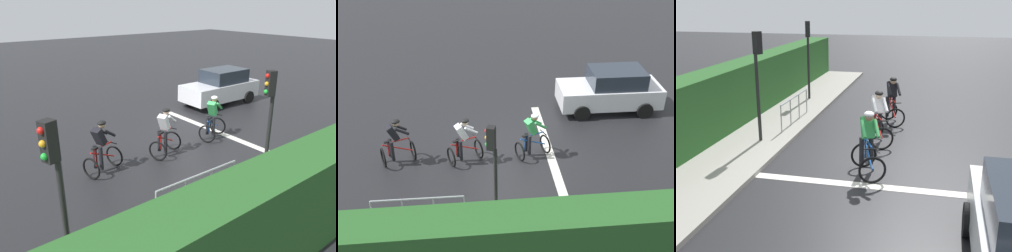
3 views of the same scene
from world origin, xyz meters
The scene contains 11 objects.
ground_plane centered at (0.00, 0.00, 0.00)m, with size 80.00×80.00×0.00m, color black.
sidewalk_kerb centered at (-4.12, 2.00, 0.06)m, with size 2.80×22.80×0.12m, color #9E998E.
stone_wall_low centered at (-5.02, 2.00, 0.21)m, with size 0.44×22.80×0.43m, color gray.
hedge_wall centered at (-5.32, 2.00, 1.04)m, with size 1.10×22.80×2.07m, color #265623.
road_marking_stop_line centered at (0.00, -1.28, 0.00)m, with size 7.00×0.30×0.01m, color silver.
cyclist_lead centered at (0.02, 3.97, 0.80)m, with size 1.01×1.25×1.66m.
cyclist_second centered at (-0.15, 1.72, 0.80)m, with size 1.05×1.26×1.66m.
cyclist_mid centered at (-0.05, -0.61, 0.80)m, with size 1.03×1.26×1.66m.
traffic_light_near_crossing centered at (-3.56, 0.96, 2.22)m, with size 0.26×0.30×3.34m.
traffic_light_far_junction centered at (-3.82, 6.56, 2.22)m, with size 0.25×0.30×3.34m.
pedestrian_railing_kerbside centered at (-3.22, 3.02, 0.75)m, with size 0.08×2.57×1.03m.
Camera 3 is at (1.51, -10.08, 4.23)m, focal length 44.30 mm.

